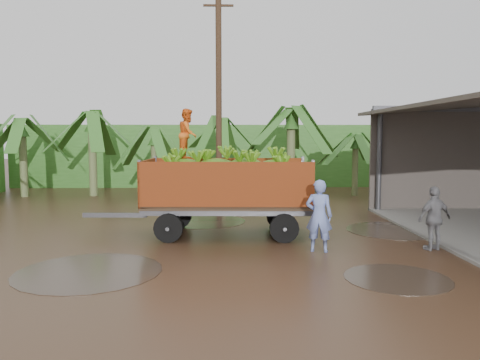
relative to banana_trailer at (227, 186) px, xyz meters
name	(u,v)px	position (x,y,z in m)	size (l,w,h in m)	color
ground	(251,246)	(0.65, -1.49, -1.46)	(100.00, 100.00, 0.00)	black
hedge_north	(204,155)	(-1.35, 14.51, 0.34)	(22.00, 3.00, 3.60)	#2D661E
banana_trailer	(227,186)	(0.00, 0.00, 0.00)	(6.79, 2.56, 3.78)	#AF4319
man_blue	(319,216)	(2.33, -2.13, -0.54)	(0.68, 0.44, 1.85)	#7085CD
man_grey	(434,218)	(5.34, -2.05, -0.63)	(0.97, 0.40, 1.66)	slate
utility_pole	(219,99)	(-0.30, 5.31, 2.97)	(1.20, 0.24, 8.76)	#47301E
banana_plants	(107,161)	(-4.87, 5.43, 0.46)	(24.37, 20.05, 4.48)	#2D661E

